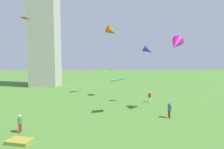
% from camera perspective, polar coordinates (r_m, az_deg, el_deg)
% --- Properties ---
extents(person_0, '(0.30, 0.52, 1.68)m').
position_cam_1_polar(person_0, '(18.62, -28.23, -13.80)').
color(person_0, red).
rests_on(person_0, ground_plane).
extents(person_1, '(0.31, 0.56, 1.81)m').
position_cam_1_polar(person_1, '(21.55, 18.50, -10.84)').
color(person_1, red).
rests_on(person_1, ground_plane).
extents(person_2, '(0.38, 0.49, 1.67)m').
position_cam_1_polar(person_2, '(28.60, 12.37, -7.11)').
color(person_2, silver).
rests_on(person_2, ground_plane).
extents(kite_flying_0, '(1.32, 1.20, 0.32)m').
position_cam_1_polar(kite_flying_0, '(27.81, -26.83, 16.33)').
color(kite_flying_0, red).
extents(kite_flying_1, '(1.84, 1.48, 0.72)m').
position_cam_1_polar(kite_flying_1, '(21.52, 2.07, -1.70)').
color(kite_flying_1, '#25C2CB').
extents(kite_flying_2, '(2.74, 2.87, 2.32)m').
position_cam_1_polar(kite_flying_2, '(23.77, 20.38, 9.41)').
color(kite_flying_2, '#C11996').
extents(kite_flying_3, '(1.24, 1.79, 0.87)m').
position_cam_1_polar(kite_flying_3, '(32.56, -2.17, 1.03)').
color(kite_flying_3, '#58C316').
extents(kite_flying_4, '(1.77, 1.12, 1.56)m').
position_cam_1_polar(kite_flying_4, '(27.50, 11.78, 7.86)').
color(kite_flying_4, '#4323B4').
extents(kite_flying_5, '(3.02, 2.46, 2.31)m').
position_cam_1_polar(kite_flying_5, '(35.19, -0.07, 14.08)').
color(kite_flying_5, '#C35B11').
extents(kite_bundle_2, '(2.17, 1.59, 0.28)m').
position_cam_1_polar(kite_bundle_2, '(16.70, -28.27, -18.91)').
color(kite_bundle_2, olive).
rests_on(kite_bundle_2, ground_plane).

